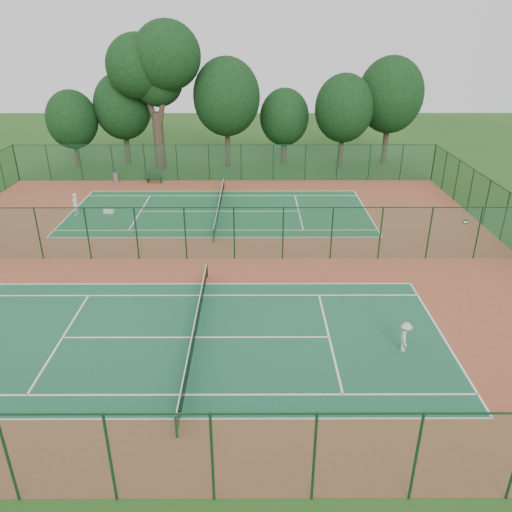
# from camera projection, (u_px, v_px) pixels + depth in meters

# --- Properties ---
(ground) EXTENTS (120.00, 120.00, 0.00)m
(ground) POSITION_uv_depth(u_px,v_px,m) (211.00, 259.00, 32.10)
(ground) COLOR #224C17
(ground) RESTS_ON ground
(red_pad) EXTENTS (40.00, 36.00, 0.01)m
(red_pad) POSITION_uv_depth(u_px,v_px,m) (211.00, 258.00, 32.09)
(red_pad) COLOR brown
(red_pad) RESTS_ON ground
(court_near) EXTENTS (23.77, 10.97, 0.01)m
(court_near) POSITION_uv_depth(u_px,v_px,m) (196.00, 337.00, 23.91)
(court_near) COLOR #1C593A
(court_near) RESTS_ON red_pad
(court_far) EXTENTS (23.77, 10.97, 0.01)m
(court_far) POSITION_uv_depth(u_px,v_px,m) (220.00, 211.00, 40.27)
(court_far) COLOR #1B5832
(court_far) RESTS_ON red_pad
(fence_north) EXTENTS (40.00, 0.09, 3.50)m
(fence_north) POSITION_uv_depth(u_px,v_px,m) (225.00, 163.00, 47.72)
(fence_north) COLOR #16442D
(fence_north) RESTS_ON ground
(fence_south) EXTENTS (40.00, 0.09, 3.50)m
(fence_south) POSITION_uv_depth(u_px,v_px,m) (161.00, 458.00, 15.00)
(fence_south) COLOR #1B512E
(fence_south) RESTS_ON ground
(fence_divider) EXTENTS (40.00, 0.09, 3.50)m
(fence_divider) POSITION_uv_depth(u_px,v_px,m) (210.00, 233.00, 31.36)
(fence_divider) COLOR #1C5533
(fence_divider) RESTS_ON ground
(tennis_net_near) EXTENTS (0.10, 12.90, 0.97)m
(tennis_net_near) POSITION_uv_depth(u_px,v_px,m) (195.00, 328.00, 23.69)
(tennis_net_near) COLOR #133520
(tennis_net_near) RESTS_ON ground
(tennis_net_far) EXTENTS (0.10, 12.90, 0.97)m
(tennis_net_far) POSITION_uv_depth(u_px,v_px,m) (219.00, 205.00, 40.05)
(tennis_net_far) COLOR #12331D
(tennis_net_far) RESTS_ON ground
(player_near) EXTENTS (0.74, 1.04, 1.46)m
(player_near) POSITION_uv_depth(u_px,v_px,m) (405.00, 337.00, 22.66)
(player_near) COLOR silver
(player_near) RESTS_ON court_near
(player_far) EXTENTS (0.55, 0.72, 1.77)m
(player_far) POSITION_uv_depth(u_px,v_px,m) (75.00, 204.00, 39.14)
(player_far) COLOR silver
(player_far) RESTS_ON court_far
(trash_bin) EXTENTS (0.54, 0.54, 0.91)m
(trash_bin) POSITION_uv_depth(u_px,v_px,m) (116.00, 177.00, 47.73)
(trash_bin) COLOR gray
(trash_bin) RESTS_ON red_pad
(bench) EXTENTS (1.62, 0.66, 0.97)m
(bench) POSITION_uv_depth(u_px,v_px,m) (154.00, 178.00, 47.42)
(bench) COLOR black
(bench) RESTS_ON red_pad
(kit_bag) EXTENTS (0.85, 0.45, 0.30)m
(kit_bag) POSITION_uv_depth(u_px,v_px,m) (109.00, 212.00, 39.81)
(kit_bag) COLOR white
(kit_bag) RESTS_ON red_pad
(stray_ball_a) EXTENTS (0.07, 0.07, 0.07)m
(stray_ball_a) POSITION_uv_depth(u_px,v_px,m) (246.00, 260.00, 31.84)
(stray_ball_a) COLOR #C2D631
(stray_ball_a) RESTS_ON red_pad
(stray_ball_b) EXTENTS (0.07, 0.07, 0.07)m
(stray_ball_b) POSITION_uv_depth(u_px,v_px,m) (323.00, 260.00, 31.75)
(stray_ball_b) COLOR yellow
(stray_ball_b) RESTS_ON red_pad
(stray_ball_c) EXTENTS (0.08, 0.08, 0.08)m
(stray_ball_c) POSITION_uv_depth(u_px,v_px,m) (134.00, 261.00, 31.68)
(stray_ball_c) COLOR #D3EF37
(stray_ball_c) RESTS_ON red_pad
(big_tree) EXTENTS (9.36, 6.85, 14.38)m
(big_tree) POSITION_uv_depth(u_px,v_px,m) (154.00, 65.00, 48.50)
(big_tree) COLOR #3A2A1F
(big_tree) RESTS_ON ground
(evergreen_row) EXTENTS (39.00, 5.00, 12.00)m
(evergreen_row) POSITION_uv_depth(u_px,v_px,m) (233.00, 164.00, 54.13)
(evergreen_row) COLOR black
(evergreen_row) RESTS_ON ground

